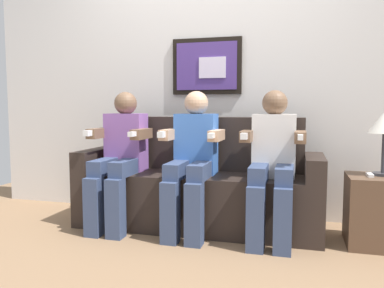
# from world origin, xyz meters

# --- Properties ---
(ground_plane) EXTENTS (5.68, 5.68, 0.00)m
(ground_plane) POSITION_xyz_m (0.00, 0.00, 0.00)
(ground_plane) COLOR #8C6B4C
(back_wall_assembly) EXTENTS (4.37, 0.10, 2.60)m
(back_wall_assembly) POSITION_xyz_m (-0.00, 0.76, 1.30)
(back_wall_assembly) COLOR silver
(back_wall_assembly) RESTS_ON ground_plane
(couch) EXTENTS (1.97, 0.58, 0.90)m
(couch) POSITION_xyz_m (0.00, 0.33, 0.31)
(couch) COLOR #2D231E
(couch) RESTS_ON ground_plane
(person_on_left) EXTENTS (0.46, 0.56, 1.11)m
(person_on_left) POSITION_xyz_m (-0.61, 0.16, 0.61)
(person_on_left) COLOR #8C59A5
(person_on_left) RESTS_ON ground_plane
(person_in_middle) EXTENTS (0.46, 0.56, 1.11)m
(person_in_middle) POSITION_xyz_m (-0.00, 0.16, 0.61)
(person_in_middle) COLOR #3F72CC
(person_in_middle) RESTS_ON ground_plane
(person_on_right) EXTENTS (0.46, 0.56, 1.11)m
(person_on_right) POSITION_xyz_m (0.61, 0.16, 0.61)
(person_on_right) COLOR white
(person_on_right) RESTS_ON ground_plane
(side_table_right) EXTENTS (0.40, 0.40, 0.50)m
(side_table_right) POSITION_xyz_m (1.33, 0.22, 0.25)
(side_table_right) COLOR brown
(side_table_right) RESTS_ON ground_plane
(spare_remote_on_table) EXTENTS (0.04, 0.13, 0.02)m
(spare_remote_on_table) POSITION_xyz_m (1.28, 0.20, 0.51)
(spare_remote_on_table) COLOR white
(spare_remote_on_table) RESTS_ON side_table_right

